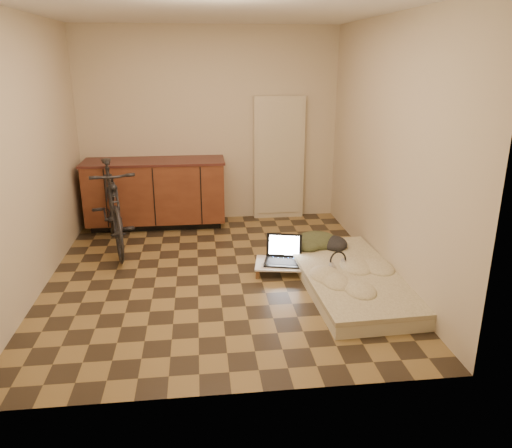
{
  "coord_description": "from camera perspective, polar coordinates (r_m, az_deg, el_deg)",
  "views": [
    {
      "loc": [
        -0.17,
        -4.87,
        2.19
      ],
      "look_at": [
        0.4,
        -0.0,
        0.55
      ],
      "focal_mm": 35.0,
      "sensor_mm": 36.0,
      "label": 1
    }
  ],
  "objects": [
    {
      "name": "bicycle",
      "position": [
        6.13,
        -16.13,
        2.44
      ],
      "size": [
        0.93,
        1.83,
        1.14
      ],
      "primitive_type": "imported",
      "rotation": [
        0.0,
        0.0,
        0.25
      ],
      "color": "black",
      "rests_on": "ground"
    },
    {
      "name": "headphones",
      "position": [
        5.14,
        9.37,
        -4.07
      ],
      "size": [
        0.27,
        0.26,
        0.14
      ],
      "primitive_type": null,
      "rotation": [
        0.0,
        0.0,
        0.32
      ],
      "color": "black",
      "rests_on": "futon"
    },
    {
      "name": "lap_desk",
      "position": [
        5.35,
        3.42,
        -4.58
      ],
      "size": [
        0.71,
        0.52,
        0.11
      ],
      "rotation": [
        0.0,
        0.0,
        -0.18
      ],
      "color": "brown",
      "rests_on": "ground"
    },
    {
      "name": "futon",
      "position": [
        5.11,
        10.71,
        -6.18
      ],
      "size": [
        1.0,
        1.96,
        0.17
      ],
      "rotation": [
        0.0,
        0.0,
        0.04
      ],
      "color": "beige",
      "rests_on": "ground"
    },
    {
      "name": "cabinets",
      "position": [
        6.82,
        -11.37,
        3.51
      ],
      "size": [
        1.84,
        0.62,
        0.91
      ],
      "color": "black",
      "rests_on": "ground"
    },
    {
      "name": "room_shell",
      "position": [
        4.95,
        -4.67,
        8.1
      ],
      "size": [
        3.5,
        4.0,
        2.6
      ],
      "color": "olive",
      "rests_on": "ground"
    },
    {
      "name": "mouse",
      "position": [
        5.32,
        5.98,
        -4.44
      ],
      "size": [
        0.07,
        0.11,
        0.03
      ],
      "primitive_type": "ellipsoid",
      "rotation": [
        0.0,
        0.0,
        0.13
      ],
      "color": "white",
      "rests_on": "lap_desk"
    },
    {
      "name": "laptop",
      "position": [
        5.37,
        3.12,
        -3.74
      ],
      "size": [
        0.46,
        0.43,
        0.26
      ],
      "rotation": [
        0.0,
        0.0,
        -0.25
      ],
      "color": "black",
      "rests_on": "lap_desk"
    },
    {
      "name": "appliance_panel",
      "position": [
        7.03,
        2.63,
        7.5
      ],
      "size": [
        0.7,
        0.1,
        1.7
      ],
      "primitive_type": "cube",
      "color": "beige",
      "rests_on": "ground"
    },
    {
      "name": "clothing_pile",
      "position": [
        5.68,
        7.44,
        -1.42
      ],
      "size": [
        0.54,
        0.45,
        0.21
      ],
      "primitive_type": null,
      "rotation": [
        0.0,
        0.0,
        0.04
      ],
      "color": "#373E24",
      "rests_on": "futon"
    }
  ]
}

